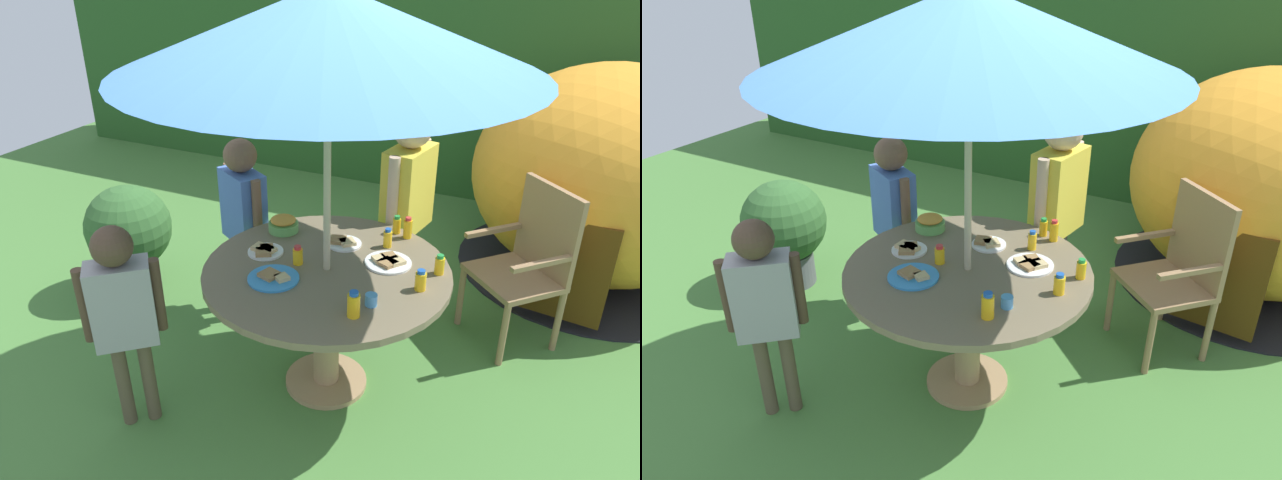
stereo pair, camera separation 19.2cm
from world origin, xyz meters
TOP-DOWN VIEW (x-y plane):
  - ground_plane at (0.00, 0.00)m, footprint 10.00×10.00m
  - hedge_backdrop at (0.00, 3.31)m, footprint 9.00×0.70m
  - garden_table at (0.00, 0.00)m, footprint 1.28×1.28m
  - patio_umbrella at (0.00, 0.00)m, footprint 1.91×1.91m
  - wooden_chair at (0.91, 0.94)m, footprint 0.65×0.65m
  - dome_tent at (1.26, 2.01)m, footprint 2.12×2.12m
  - potted_plant at (-1.65, 0.34)m, footprint 0.59×0.59m
  - child_in_yellow_shirt at (0.15, 0.88)m, footprint 0.26×0.46m
  - child_in_blue_shirt at (-0.77, 0.45)m, footprint 0.36×0.31m
  - child_in_grey_shirt at (-0.76, -0.67)m, footprint 0.33×0.32m
  - snack_bowl at (-0.41, 0.29)m, footprint 0.17×0.17m
  - plate_far_right at (0.27, 0.18)m, footprint 0.25×0.25m
  - plate_center_back at (-0.02, 0.28)m, footprint 0.19×0.19m
  - plate_near_right at (-0.37, 0.01)m, footprint 0.19×0.19m
  - plate_far_left at (-0.20, -0.21)m, footprint 0.26×0.26m
  - juice_bottle_near_left at (0.49, 0.01)m, footprint 0.05×0.05m
  - juice_bottle_center_front at (-0.16, -0.02)m, footprint 0.05×0.05m
  - juice_bottle_mid_left at (0.54, 0.19)m, footprint 0.05×0.05m
  - juice_bottle_mid_right at (0.28, -0.34)m, footprint 0.06×0.06m
  - juice_bottle_front_edge at (0.27, 0.51)m, footprint 0.05×0.05m
  - juice_bottle_back_edge at (0.20, 0.54)m, footprint 0.05×0.05m
  - juice_bottle_spot_a at (0.20, 0.36)m, footprint 0.05×0.05m
  - cup_near at (0.33, -0.22)m, footprint 0.06×0.06m

SIDE VIEW (x-z plane):
  - ground_plane at x=0.00m, z-range -0.02..0.00m
  - potted_plant at x=-1.65m, z-range 0.06..0.84m
  - wooden_chair at x=0.91m, z-range 0.05..1.05m
  - garden_table at x=0.00m, z-range 0.24..0.99m
  - child_in_grey_shirt at x=-0.76m, z-range 0.16..1.29m
  - dome_tent at x=1.26m, z-range -0.01..1.52m
  - plate_far_left at x=-0.20m, z-range 0.75..0.78m
  - plate_center_back at x=-0.02m, z-range 0.75..0.78m
  - plate_far_right at x=0.27m, z-range 0.75..0.78m
  - plate_near_right at x=-0.37m, z-range 0.75..0.78m
  - child_in_blue_shirt at x=-0.77m, z-range 0.17..1.37m
  - cup_near at x=0.33m, z-range 0.75..0.81m
  - snack_bowl at x=-0.41m, z-range 0.75..0.84m
  - juice_bottle_center_front at x=-0.16m, z-range 0.75..0.85m
  - juice_bottle_back_edge at x=0.20m, z-range 0.75..0.86m
  - juice_bottle_mid_left at x=0.54m, z-range 0.75..0.86m
  - juice_bottle_near_left at x=0.49m, z-range 0.75..0.86m
  - juice_bottle_spot_a at x=0.20m, z-range 0.75..0.86m
  - juice_bottle_front_edge at x=0.27m, z-range 0.75..0.88m
  - juice_bottle_mid_right at x=0.28m, z-range 0.75..0.88m
  - child_in_yellow_shirt at x=0.15m, z-range 0.19..1.58m
  - hedge_backdrop at x=0.00m, z-range 0.00..2.14m
  - patio_umbrella at x=0.00m, z-range 0.87..2.98m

